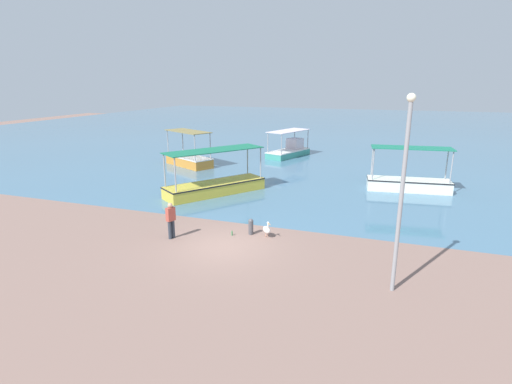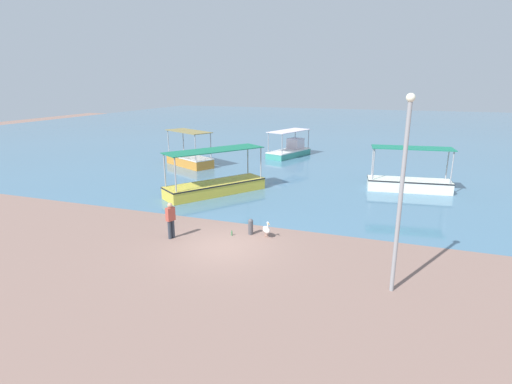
{
  "view_description": "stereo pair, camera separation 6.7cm",
  "coord_description": "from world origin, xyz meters",
  "px_view_note": "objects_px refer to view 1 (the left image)",
  "views": [
    {
      "loc": [
        6.61,
        -14.69,
        6.92
      ],
      "look_at": [
        -0.2,
        4.81,
        1.19
      ],
      "focal_mm": 28.0,
      "sensor_mm": 36.0,
      "label": 1
    },
    {
      "loc": [
        6.68,
        -14.67,
        6.92
      ],
      "look_at": [
        -0.2,
        4.81,
        1.19
      ],
      "focal_mm": 28.0,
      "sensor_mm": 36.0,
      "label": 2
    }
  ],
  "objects_px": {
    "mooring_bollard": "(251,226)",
    "glass_bottle": "(232,233)",
    "lamp_post": "(402,187)",
    "fisherman_standing": "(171,219)",
    "fishing_boat_outer": "(189,159)",
    "fishing_boat_far_left": "(408,182)",
    "fishing_boat_near_right": "(290,150)",
    "pelican": "(267,229)",
    "fishing_boat_center": "(215,185)"
  },
  "relations": [
    {
      "from": "pelican",
      "to": "mooring_bollard",
      "type": "height_order",
      "value": "pelican"
    },
    {
      "from": "lamp_post",
      "to": "fisherman_standing",
      "type": "bearing_deg",
      "value": 170.32
    },
    {
      "from": "fishing_boat_center",
      "to": "fishing_boat_far_left",
      "type": "bearing_deg",
      "value": 22.72
    },
    {
      "from": "lamp_post",
      "to": "fishing_boat_center",
      "type": "bearing_deg",
      "value": 140.0
    },
    {
      "from": "fishing_boat_outer",
      "to": "fishing_boat_near_right",
      "type": "relative_size",
      "value": 0.94
    },
    {
      "from": "glass_bottle",
      "to": "lamp_post",
      "type": "bearing_deg",
      "value": -21.78
    },
    {
      "from": "fishing_boat_center",
      "to": "pelican",
      "type": "relative_size",
      "value": 8.04
    },
    {
      "from": "mooring_bollard",
      "to": "fisherman_standing",
      "type": "relative_size",
      "value": 0.45
    },
    {
      "from": "fishing_boat_outer",
      "to": "mooring_bollard",
      "type": "xyz_separation_m",
      "value": [
        10.35,
        -13.14,
        -0.17
      ]
    },
    {
      "from": "lamp_post",
      "to": "fisherman_standing",
      "type": "xyz_separation_m",
      "value": [
        -9.61,
        1.64,
        -2.76
      ]
    },
    {
      "from": "fishing_boat_near_right",
      "to": "glass_bottle",
      "type": "distance_m",
      "value": 20.9
    },
    {
      "from": "pelican",
      "to": "mooring_bollard",
      "type": "distance_m",
      "value": 0.81
    },
    {
      "from": "fishing_boat_center",
      "to": "lamp_post",
      "type": "bearing_deg",
      "value": -40.0
    },
    {
      "from": "mooring_bollard",
      "to": "fishing_boat_center",
      "type": "bearing_deg",
      "value": 127.77
    },
    {
      "from": "fishing_boat_near_right",
      "to": "mooring_bollard",
      "type": "distance_m",
      "value": 20.58
    },
    {
      "from": "fishing_boat_outer",
      "to": "fishing_boat_near_right",
      "type": "height_order",
      "value": "fishing_boat_outer"
    },
    {
      "from": "fishing_boat_far_left",
      "to": "mooring_bollard",
      "type": "relative_size",
      "value": 6.98
    },
    {
      "from": "fishing_boat_near_right",
      "to": "pelican",
      "type": "bearing_deg",
      "value": -78.23
    },
    {
      "from": "mooring_bollard",
      "to": "fisherman_standing",
      "type": "xyz_separation_m",
      "value": [
        -3.25,
        -1.65,
        0.5
      ]
    },
    {
      "from": "fishing_boat_center",
      "to": "glass_bottle",
      "type": "xyz_separation_m",
      "value": [
        3.77,
        -6.3,
        -0.45
      ]
    },
    {
      "from": "pelican",
      "to": "glass_bottle",
      "type": "relative_size",
      "value": 2.96
    },
    {
      "from": "lamp_post",
      "to": "fisherman_standing",
      "type": "height_order",
      "value": "lamp_post"
    },
    {
      "from": "pelican",
      "to": "fishing_boat_center",
      "type": "bearing_deg",
      "value": 131.98
    },
    {
      "from": "fishing_boat_center",
      "to": "lamp_post",
      "type": "height_order",
      "value": "lamp_post"
    },
    {
      "from": "lamp_post",
      "to": "glass_bottle",
      "type": "bearing_deg",
      "value": 158.22
    },
    {
      "from": "fishing_boat_center",
      "to": "glass_bottle",
      "type": "bearing_deg",
      "value": -59.11
    },
    {
      "from": "mooring_bollard",
      "to": "pelican",
      "type": "bearing_deg",
      "value": -5.73
    },
    {
      "from": "fishing_boat_outer",
      "to": "mooring_bollard",
      "type": "distance_m",
      "value": 16.73
    },
    {
      "from": "fishing_boat_outer",
      "to": "fishing_boat_far_left",
      "type": "distance_m",
      "value": 17.59
    },
    {
      "from": "fishing_boat_far_left",
      "to": "fishing_boat_near_right",
      "type": "xyz_separation_m",
      "value": [
        -10.51,
        9.56,
        0.05
      ]
    },
    {
      "from": "lamp_post",
      "to": "pelican",
      "type": "bearing_deg",
      "value": 150.01
    },
    {
      "from": "lamp_post",
      "to": "fisherman_standing",
      "type": "relative_size",
      "value": 3.9
    },
    {
      "from": "lamp_post",
      "to": "mooring_bollard",
      "type": "bearing_deg",
      "value": 152.68
    },
    {
      "from": "lamp_post",
      "to": "glass_bottle",
      "type": "xyz_separation_m",
      "value": [
        -7.13,
        2.85,
        -3.56
      ]
    },
    {
      "from": "fisherman_standing",
      "to": "fishing_boat_near_right",
      "type": "bearing_deg",
      "value": 90.49
    },
    {
      "from": "pelican",
      "to": "lamp_post",
      "type": "height_order",
      "value": "lamp_post"
    },
    {
      "from": "fishing_boat_near_right",
      "to": "lamp_post",
      "type": "bearing_deg",
      "value": -67.44
    },
    {
      "from": "fishing_boat_far_left",
      "to": "lamp_post",
      "type": "height_order",
      "value": "lamp_post"
    },
    {
      "from": "fishing_boat_far_left",
      "to": "fishing_boat_center",
      "type": "bearing_deg",
      "value": -157.28
    },
    {
      "from": "fishing_boat_outer",
      "to": "lamp_post",
      "type": "bearing_deg",
      "value": -44.5
    },
    {
      "from": "glass_bottle",
      "to": "fishing_boat_outer",
      "type": "bearing_deg",
      "value": 125.21
    },
    {
      "from": "fishing_boat_outer",
      "to": "glass_bottle",
      "type": "distance_m",
      "value": 16.62
    },
    {
      "from": "mooring_bollard",
      "to": "glass_bottle",
      "type": "bearing_deg",
      "value": -150.7
    },
    {
      "from": "lamp_post",
      "to": "mooring_bollard",
      "type": "distance_m",
      "value": 7.86
    },
    {
      "from": "fishing_boat_far_left",
      "to": "fishing_boat_near_right",
      "type": "distance_m",
      "value": 14.21
    },
    {
      "from": "fishing_boat_near_right",
      "to": "pelican",
      "type": "xyz_separation_m",
      "value": [
        4.24,
        -20.37,
        -0.24
      ]
    },
    {
      "from": "fishing_boat_far_left",
      "to": "glass_bottle",
      "type": "relative_size",
      "value": 19.86
    },
    {
      "from": "fishing_boat_center",
      "to": "fisherman_standing",
      "type": "bearing_deg",
      "value": -80.21
    },
    {
      "from": "fishing_boat_center",
      "to": "lamp_post",
      "type": "relative_size",
      "value": 0.98
    },
    {
      "from": "pelican",
      "to": "lamp_post",
      "type": "xyz_separation_m",
      "value": [
        5.55,
        -3.2,
        3.29
      ]
    }
  ]
}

